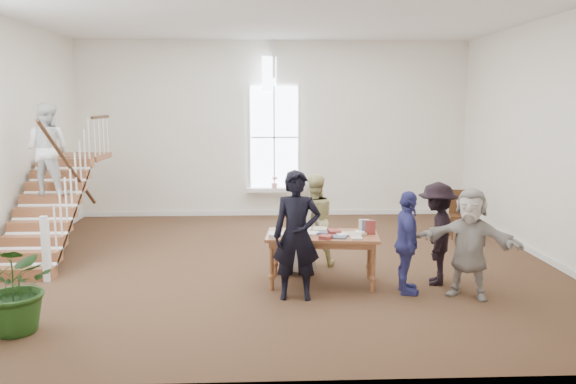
{
  "coord_description": "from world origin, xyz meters",
  "views": [
    {
      "loc": [
        -0.25,
        -10.06,
        2.92
      ],
      "look_at": [
        0.19,
        0.4,
        1.26
      ],
      "focal_mm": 35.0,
      "sensor_mm": 36.0,
      "label": 1
    }
  ],
  "objects_px": {
    "library_table": "(322,239)",
    "woman_cluster_a": "(407,243)",
    "side_chair": "(460,211)",
    "floor_plant": "(18,287)",
    "person_yellow": "(313,220)",
    "woman_cluster_b": "(437,234)",
    "elderly_woman": "(298,225)",
    "woman_cluster_c": "(469,243)",
    "police_officer": "(297,235)"
  },
  "relations": [
    {
      "from": "library_table",
      "to": "woman_cluster_a",
      "type": "distance_m",
      "value": 1.35
    },
    {
      "from": "side_chair",
      "to": "floor_plant",
      "type": "bearing_deg",
      "value": -134.56
    },
    {
      "from": "floor_plant",
      "to": "side_chair",
      "type": "relative_size",
      "value": 1.18
    },
    {
      "from": "person_yellow",
      "to": "woman_cluster_b",
      "type": "xyz_separation_m",
      "value": [
        1.9,
        -1.13,
        -0.0
      ]
    },
    {
      "from": "elderly_woman",
      "to": "floor_plant",
      "type": "xyz_separation_m",
      "value": [
        -3.72,
        -2.39,
        -0.24
      ]
    },
    {
      "from": "elderly_woman",
      "to": "woman_cluster_b",
      "type": "relative_size",
      "value": 1.03
    },
    {
      "from": "woman_cluster_c",
      "to": "side_chair",
      "type": "distance_m",
      "value": 3.97
    },
    {
      "from": "person_yellow",
      "to": "woman_cluster_c",
      "type": "bearing_deg",
      "value": 135.94
    },
    {
      "from": "police_officer",
      "to": "woman_cluster_b",
      "type": "distance_m",
      "value": 2.39
    },
    {
      "from": "elderly_woman",
      "to": "side_chair",
      "type": "height_order",
      "value": "elderly_woman"
    },
    {
      "from": "woman_cluster_a",
      "to": "floor_plant",
      "type": "distance_m",
      "value": 5.49
    },
    {
      "from": "woman_cluster_b",
      "to": "library_table",
      "type": "bearing_deg",
      "value": -75.58
    },
    {
      "from": "police_officer",
      "to": "woman_cluster_b",
      "type": "bearing_deg",
      "value": 18.52
    },
    {
      "from": "library_table",
      "to": "woman_cluster_c",
      "type": "height_order",
      "value": "woman_cluster_c"
    },
    {
      "from": "police_officer",
      "to": "floor_plant",
      "type": "height_order",
      "value": "police_officer"
    },
    {
      "from": "police_officer",
      "to": "woman_cluster_b",
      "type": "xyz_separation_m",
      "value": [
        2.3,
        0.62,
        -0.14
      ]
    },
    {
      "from": "elderly_woman",
      "to": "woman_cluster_a",
      "type": "distance_m",
      "value": 1.94
    },
    {
      "from": "elderly_woman",
      "to": "woman_cluster_b",
      "type": "height_order",
      "value": "elderly_woman"
    },
    {
      "from": "woman_cluster_b",
      "to": "side_chair",
      "type": "xyz_separation_m",
      "value": [
        1.49,
        3.13,
        -0.25
      ]
    },
    {
      "from": "library_table",
      "to": "floor_plant",
      "type": "xyz_separation_m",
      "value": [
        -4.07,
        -1.79,
        -0.14
      ]
    },
    {
      "from": "woman_cluster_b",
      "to": "elderly_woman",
      "type": "bearing_deg",
      "value": -90.64
    },
    {
      "from": "person_yellow",
      "to": "library_table",
      "type": "bearing_deg",
      "value": 87.44
    },
    {
      "from": "library_table",
      "to": "side_chair",
      "type": "bearing_deg",
      "value": 48.53
    },
    {
      "from": "police_officer",
      "to": "side_chair",
      "type": "distance_m",
      "value": 5.35
    },
    {
      "from": "floor_plant",
      "to": "side_chair",
      "type": "distance_m",
      "value": 8.88
    },
    {
      "from": "police_officer",
      "to": "woman_cluster_a",
      "type": "bearing_deg",
      "value": 9.12
    },
    {
      "from": "person_yellow",
      "to": "side_chair",
      "type": "xyz_separation_m",
      "value": [
        3.4,
        2.0,
        -0.25
      ]
    },
    {
      "from": "library_table",
      "to": "person_yellow",
      "type": "height_order",
      "value": "person_yellow"
    },
    {
      "from": "library_table",
      "to": "floor_plant",
      "type": "height_order",
      "value": "floor_plant"
    },
    {
      "from": "woman_cluster_c",
      "to": "side_chair",
      "type": "xyz_separation_m",
      "value": [
        1.19,
        3.78,
        -0.25
      ]
    },
    {
      "from": "police_officer",
      "to": "floor_plant",
      "type": "xyz_separation_m",
      "value": [
        -3.62,
        -1.14,
        -0.36
      ]
    },
    {
      "from": "library_table",
      "to": "woman_cluster_c",
      "type": "relative_size",
      "value": 1.11
    },
    {
      "from": "woman_cluster_a",
      "to": "woman_cluster_c",
      "type": "relative_size",
      "value": 0.96
    },
    {
      "from": "woman_cluster_a",
      "to": "floor_plant",
      "type": "bearing_deg",
      "value": 110.43
    },
    {
      "from": "woman_cluster_a",
      "to": "woman_cluster_b",
      "type": "bearing_deg",
      "value": -46.47
    },
    {
      "from": "person_yellow",
      "to": "side_chair",
      "type": "relative_size",
      "value": 1.6
    },
    {
      "from": "police_officer",
      "to": "side_chair",
      "type": "bearing_deg",
      "value": 48.17
    },
    {
      "from": "woman_cluster_b",
      "to": "woman_cluster_c",
      "type": "relative_size",
      "value": 1.0
    },
    {
      "from": "elderly_woman",
      "to": "woman_cluster_b",
      "type": "xyz_separation_m",
      "value": [
        2.2,
        -0.63,
        -0.02
      ]
    },
    {
      "from": "woman_cluster_a",
      "to": "police_officer",
      "type": "bearing_deg",
      "value": 102.24
    },
    {
      "from": "woman_cluster_b",
      "to": "woman_cluster_c",
      "type": "bearing_deg",
      "value": 40.16
    },
    {
      "from": "library_table",
      "to": "person_yellow",
      "type": "distance_m",
      "value": 1.11
    },
    {
      "from": "person_yellow",
      "to": "side_chair",
      "type": "distance_m",
      "value": 3.95
    },
    {
      "from": "floor_plant",
      "to": "side_chair",
      "type": "bearing_deg",
      "value": 33.38
    },
    {
      "from": "woman_cluster_a",
      "to": "elderly_woman",
      "type": "bearing_deg",
      "value": 62.64
    },
    {
      "from": "woman_cluster_c",
      "to": "person_yellow",
      "type": "bearing_deg",
      "value": 170.92
    },
    {
      "from": "library_table",
      "to": "floor_plant",
      "type": "bearing_deg",
      "value": -150.56
    },
    {
      "from": "woman_cluster_a",
      "to": "woman_cluster_c",
      "type": "height_order",
      "value": "woman_cluster_c"
    },
    {
      "from": "person_yellow",
      "to": "woman_cluster_b",
      "type": "distance_m",
      "value": 2.22
    },
    {
      "from": "person_yellow",
      "to": "woman_cluster_b",
      "type": "bearing_deg",
      "value": 144.15
    }
  ]
}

